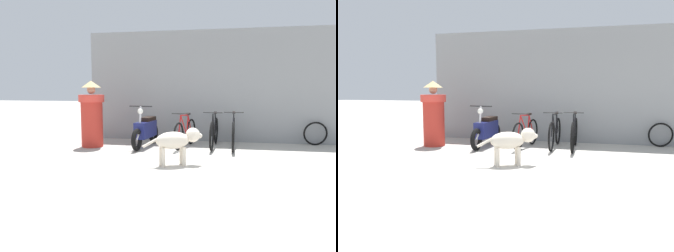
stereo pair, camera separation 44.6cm
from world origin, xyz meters
The scene contains 9 objects.
ground_plane centered at (0.00, 0.00, 0.00)m, with size 60.00×60.00×0.00m, color #ADA89E.
shop_wall_back centered at (0.00, 3.57, 1.53)m, with size 7.13×0.20×3.06m.
bicycle_0 centered at (-0.64, 2.43, 0.36)m, with size 0.47×1.61×0.88m.
bicycle_1 centered at (0.07, 2.55, 0.37)m, with size 0.46×1.76×0.91m.
bicycle_2 centered at (0.55, 2.47, 0.38)m, with size 0.46×1.81×0.93m.
motorcycle centered at (-1.62, 2.30, 0.42)m, with size 0.58×1.73×1.06m.
stray_dog centered at (-0.51, 0.46, 0.48)m, with size 1.10×0.66×0.72m.
person_in_robes centered at (-2.96, 2.06, 0.82)m, with size 0.66×0.66×1.66m.
spare_tire_left centered at (2.63, 3.33, 0.31)m, with size 0.62×0.12×0.62m.
Camera 1 is at (0.50, -5.63, 1.47)m, focal length 35.00 mm.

